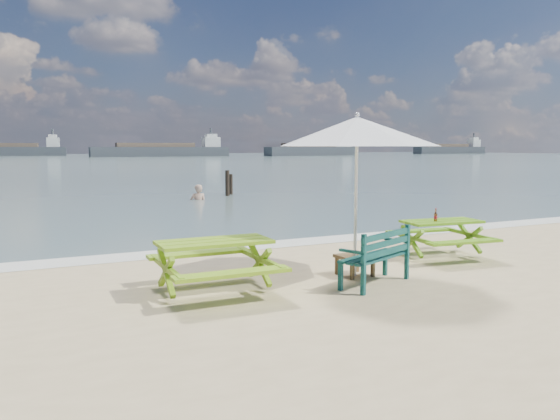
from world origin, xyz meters
name	(u,v)px	position (x,y,z in m)	size (l,w,h in m)	color
sea	(52,161)	(0.00, 85.00, 0.00)	(300.00, 300.00, 0.00)	slate
foam_strip	(269,245)	(0.00, 4.60, 0.01)	(22.00, 0.90, 0.01)	silver
picnic_table_left	(215,268)	(-2.46, 1.25, 0.39)	(1.73, 1.92, 0.82)	#75A218
picnic_table_right	(441,239)	(2.59, 1.84, 0.36)	(1.77, 1.93, 0.75)	#5B9416
park_bench	(375,268)	(0.06, 0.59, 0.28)	(1.52, 1.01, 0.89)	#10423F
side_table	(355,265)	(0.11, 1.25, 0.19)	(0.58, 0.58, 0.36)	brown
patio_umbrella	(357,132)	(0.11, 1.25, 2.49)	(2.92, 2.92, 2.74)	silver
beer_bottle	(436,217)	(2.39, 1.80, 0.84)	(0.07, 0.07, 0.26)	#8F4314
swimmer	(198,207)	(1.75, 15.58, -0.29)	(0.78, 0.61, 1.89)	tan
mooring_pilings	(229,186)	(3.64, 16.93, 0.44)	(0.58, 0.78, 1.37)	black
cargo_ships	(252,151)	(47.80, 118.55, 1.18)	(143.72, 32.30, 4.40)	#383D42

